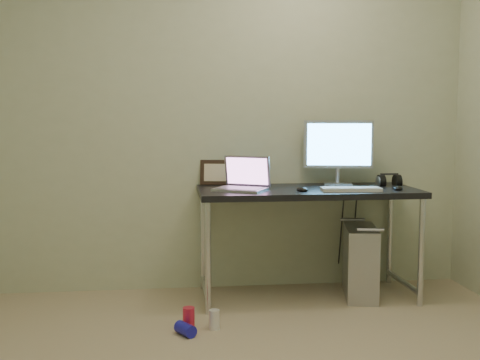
# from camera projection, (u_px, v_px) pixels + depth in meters

# --- Properties ---
(wall_back) EXTENTS (3.50, 0.02, 2.50)m
(wall_back) POSITION_uv_depth(u_px,v_px,m) (222.00, 114.00, 4.25)
(wall_back) COLOR beige
(wall_back) RESTS_ON ground
(desk) EXTENTS (1.47, 0.64, 0.75)m
(desk) POSITION_uv_depth(u_px,v_px,m) (307.00, 201.00, 4.06)
(desk) COLOR black
(desk) RESTS_ON ground
(tower_computer) EXTENTS (0.29, 0.49, 0.51)m
(tower_computer) POSITION_uv_depth(u_px,v_px,m) (360.00, 262.00, 4.11)
(tower_computer) COLOR #A6A6AA
(tower_computer) RESTS_ON ground
(cable_a) EXTENTS (0.01, 0.16, 0.69)m
(cable_a) POSITION_uv_depth(u_px,v_px,m) (341.00, 231.00, 4.39)
(cable_a) COLOR black
(cable_a) RESTS_ON ground
(cable_b) EXTENTS (0.02, 0.11, 0.71)m
(cable_b) POSITION_uv_depth(u_px,v_px,m) (354.00, 234.00, 4.38)
(cable_b) COLOR black
(cable_b) RESTS_ON ground
(can_red) EXTENTS (0.07, 0.07, 0.13)m
(can_red) POSITION_uv_depth(u_px,v_px,m) (189.00, 318.00, 3.50)
(can_red) COLOR red
(can_red) RESTS_ON ground
(can_white) EXTENTS (0.08, 0.08, 0.11)m
(can_white) POSITION_uv_depth(u_px,v_px,m) (214.00, 319.00, 3.49)
(can_white) COLOR white
(can_white) RESTS_ON ground
(can_blue) EXTENTS (0.13, 0.15, 0.07)m
(can_blue) POSITION_uv_depth(u_px,v_px,m) (185.00, 329.00, 3.39)
(can_blue) COLOR #1D1BBB
(can_blue) RESTS_ON ground
(laptop) EXTENTS (0.41, 0.38, 0.22)m
(laptop) POSITION_uv_depth(u_px,v_px,m) (243.00, 182.00, 3.96)
(laptop) COLOR silver
(laptop) RESTS_ON desk
(monitor) EXTENTS (0.48, 0.18, 0.46)m
(monitor) POSITION_uv_depth(u_px,v_px,m) (338.00, 147.00, 4.22)
(monitor) COLOR silver
(monitor) RESTS_ON desk
(keyboard) EXTENTS (0.39, 0.16, 0.02)m
(keyboard) POSITION_uv_depth(u_px,v_px,m) (351.00, 189.00, 3.90)
(keyboard) COLOR silver
(keyboard) RESTS_ON desk
(mouse_right) EXTENTS (0.09, 0.12, 0.03)m
(mouse_right) POSITION_uv_depth(u_px,v_px,m) (398.00, 187.00, 3.97)
(mouse_right) COLOR black
(mouse_right) RESTS_ON desk
(mouse_left) EXTENTS (0.09, 0.12, 0.03)m
(mouse_left) POSITION_uv_depth(u_px,v_px,m) (302.00, 189.00, 3.90)
(mouse_left) COLOR black
(mouse_left) RESTS_ON desk
(headphones) EXTENTS (0.16, 0.10, 0.11)m
(headphones) POSITION_uv_depth(u_px,v_px,m) (389.00, 181.00, 4.22)
(headphones) COLOR black
(headphones) RESTS_ON desk
(picture_frame) EXTENTS (0.23, 0.10, 0.18)m
(picture_frame) POSITION_uv_depth(u_px,v_px,m) (216.00, 172.00, 4.26)
(picture_frame) COLOR black
(picture_frame) RESTS_ON desk
(webcam) EXTENTS (0.05, 0.04, 0.12)m
(webcam) POSITION_uv_depth(u_px,v_px,m) (246.00, 173.00, 4.24)
(webcam) COLOR silver
(webcam) RESTS_ON desk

